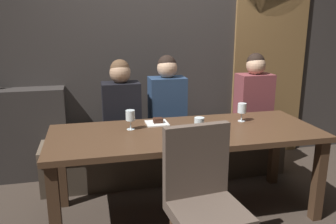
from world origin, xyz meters
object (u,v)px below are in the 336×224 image
at_px(dining_table, 186,141).
at_px(banquette_bench, 167,157).
at_px(wine_glass_end_right, 130,116).
at_px(chair_near_side, 203,194).
at_px(diner_bearded, 167,99).
at_px(espresso_cup, 220,132).
at_px(wine_glass_near_right, 242,109).
at_px(wine_glass_far_left, 199,124).
at_px(diner_far_end, 254,95).
at_px(dessert_plate, 157,122).
at_px(diner_redhead, 121,104).

height_order(dining_table, banquette_bench, dining_table).
bearing_deg(wine_glass_end_right, chair_near_side, -68.22).
relative_size(diner_bearded, espresso_cup, 6.95).
relative_size(diner_bearded, wine_glass_near_right, 5.09).
bearing_deg(chair_near_side, wine_glass_far_left, 75.08).
relative_size(diner_far_end, dessert_plate, 4.40).
bearing_deg(wine_glass_far_left, diner_bearded, 92.15).
bearing_deg(diner_bearded, wine_glass_end_right, -127.05).
bearing_deg(dining_table, wine_glass_far_left, -77.85).
xyz_separation_m(diner_bearded, dessert_plate, (-0.20, -0.48, -0.09)).
bearing_deg(banquette_bench, diner_bearded, 69.39).
relative_size(diner_far_end, wine_glass_near_right, 5.10).
relative_size(diner_bearded, dessert_plate, 4.39).
relative_size(diner_bearded, wine_glass_far_left, 5.09).
xyz_separation_m(diner_redhead, wine_glass_far_left, (0.50, -0.88, 0.02)).
height_order(diner_far_end, wine_glass_far_left, diner_far_end).
xyz_separation_m(chair_near_side, diner_bearded, (0.10, 1.44, 0.29)).
height_order(chair_near_side, wine_glass_far_left, chair_near_side).
bearing_deg(diner_redhead, banquette_bench, 3.38).
distance_m(chair_near_side, wine_glass_near_right, 1.13).
xyz_separation_m(diner_bearded, wine_glass_near_right, (0.55, -0.57, 0.01)).
bearing_deg(wine_glass_end_right, dessert_plate, 24.30).
relative_size(wine_glass_far_left, espresso_cup, 1.37).
height_order(banquette_bench, diner_far_end, diner_far_end).
xyz_separation_m(wine_glass_near_right, espresso_cup, (-0.33, -0.32, -0.09)).
bearing_deg(wine_glass_end_right, dining_table, -17.11).
bearing_deg(diner_far_end, dining_table, -143.37).
distance_m(wine_glass_far_left, wine_glass_end_right, 0.59).
bearing_deg(espresso_cup, wine_glass_end_right, 155.33).
relative_size(dining_table, dessert_plate, 11.58).
distance_m(chair_near_side, wine_glass_far_left, 0.61).
relative_size(diner_redhead, wine_glass_far_left, 4.94).
bearing_deg(dining_table, diner_bearded, 89.29).
bearing_deg(wine_glass_far_left, dining_table, 102.15).
distance_m(diner_far_end, wine_glass_end_right, 1.50).
distance_m(banquette_bench, diner_redhead, 0.76).
distance_m(diner_redhead, diner_far_end, 1.41).
height_order(wine_glass_end_right, dessert_plate, wine_glass_end_right).
xyz_separation_m(chair_near_side, diner_far_end, (1.05, 1.43, 0.29)).
distance_m(diner_redhead, wine_glass_end_right, 0.54).
height_order(chair_near_side, diner_far_end, diner_far_end).
relative_size(diner_redhead, wine_glass_near_right, 4.94).
bearing_deg(diner_bearded, diner_redhead, -173.77).
xyz_separation_m(diner_far_end, wine_glass_end_right, (-1.39, -0.57, 0.01)).
xyz_separation_m(diner_bearded, espresso_cup, (0.22, -0.89, -0.08)).
relative_size(banquette_bench, diner_far_end, 2.99).
xyz_separation_m(diner_redhead, wine_glass_near_right, (1.01, -0.52, 0.02)).
xyz_separation_m(chair_near_side, espresso_cup, (0.32, 0.55, 0.21)).
relative_size(banquette_bench, espresso_cup, 20.83).
xyz_separation_m(banquette_bench, wine_glass_near_right, (0.56, -0.55, 0.62)).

